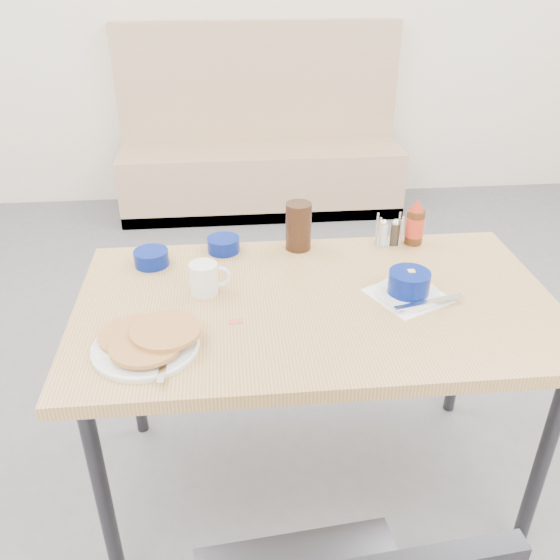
{
  "coord_description": "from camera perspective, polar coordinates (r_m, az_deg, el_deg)",
  "views": [
    {
      "loc": [
        -0.25,
        -1.2,
        1.68
      ],
      "look_at": [
        -0.11,
        0.27,
        0.82
      ],
      "focal_mm": 38.0,
      "sensor_mm": 36.0,
      "label": 1
    }
  ],
  "objects": [
    {
      "name": "grits_setting",
      "position": [
        1.77,
        12.3,
        -0.58
      ],
      "size": [
        0.29,
        0.26,
        0.08
      ],
      "rotation": [
        0.0,
        0.0,
        0.46
      ],
      "color": "white",
      "rests_on": "dining_table"
    },
    {
      "name": "ground",
      "position": [
        2.08,
        3.95,
        -23.86
      ],
      "size": [
        6.0,
        6.0,
        0.0
      ],
      "primitive_type": "plane",
      "color": "slate",
      "rests_on": "ground"
    },
    {
      "name": "amber_tumbler",
      "position": [
        1.99,
        1.79,
        5.2
      ],
      "size": [
        0.1,
        0.1,
        0.16
      ],
      "primitive_type": "cylinder",
      "rotation": [
        0.0,
        0.0,
        0.22
      ],
      "color": "black",
      "rests_on": "dining_table"
    },
    {
      "name": "creamer_bowl",
      "position": [
        1.95,
        -12.28,
        2.09
      ],
      "size": [
        0.11,
        0.11,
        0.05
      ],
      "rotation": [
        0.0,
        0.0,
        -0.28
      ],
      "color": "navy",
      "rests_on": "dining_table"
    },
    {
      "name": "sugar_wrapper",
      "position": [
        1.64,
        -4.31,
        -4.01
      ],
      "size": [
        0.04,
        0.03,
        0.0
      ],
      "primitive_type": "cube",
      "rotation": [
        0.0,
        0.0,
        0.09
      ],
      "color": "#D35846",
      "rests_on": "dining_table"
    },
    {
      "name": "butter_bowl",
      "position": [
        2.0,
        -5.46,
        3.4
      ],
      "size": [
        0.11,
        0.11,
        0.05
      ],
      "rotation": [
        0.0,
        0.0,
        0.1
      ],
      "color": "navy",
      "rests_on": "dining_table"
    },
    {
      "name": "dining_table",
      "position": [
        1.77,
        3.48,
        -3.63
      ],
      "size": [
        1.4,
        0.8,
        0.76
      ],
      "color": "tan",
      "rests_on": "ground"
    },
    {
      "name": "condiment_caddy",
      "position": [
        2.07,
        10.43,
        4.38
      ],
      "size": [
        0.09,
        0.05,
        0.11
      ],
      "rotation": [
        0.0,
        0.0,
        -0.01
      ],
      "color": "silver",
      "rests_on": "dining_table"
    },
    {
      "name": "coffee_mug",
      "position": [
        1.76,
        -7.22,
        0.2
      ],
      "size": [
        0.12,
        0.08,
        0.1
      ],
      "rotation": [
        0.0,
        0.0,
        0.06
      ],
      "color": "white",
      "rests_on": "dining_table"
    },
    {
      "name": "syrup_bottle",
      "position": [
        2.08,
        12.86,
        5.24
      ],
      "size": [
        0.06,
        0.06,
        0.16
      ],
      "rotation": [
        0.0,
        0.0,
        0.16
      ],
      "color": "#47230F",
      "rests_on": "dining_table"
    },
    {
      "name": "pancake_plate",
      "position": [
        1.57,
        -12.66,
        -5.81
      ],
      "size": [
        0.28,
        0.3,
        0.05
      ],
      "rotation": [
        0.0,
        0.0,
        -0.36
      ],
      "color": "white",
      "rests_on": "dining_table"
    },
    {
      "name": "booth_bench",
      "position": [
        4.21,
        -1.86,
        11.6
      ],
      "size": [
        1.9,
        0.56,
        1.22
      ],
      "color": "tan",
      "rests_on": "ground"
    }
  ]
}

